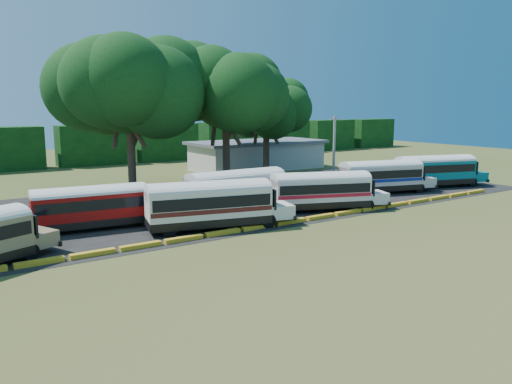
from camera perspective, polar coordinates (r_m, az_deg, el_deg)
ground at (r=36.68m, az=3.08°, el=-4.24°), size 160.00×160.00×0.00m
asphalt_strip at (r=47.06m, az=-4.75°, el=-1.09°), size 64.00×24.00×0.02m
curb at (r=37.43m, az=2.16°, el=-3.71°), size 53.70×0.45×0.30m
terminal_building at (r=70.80m, az=0.15°, el=4.29°), size 19.00×9.00×4.00m
treeline_backdrop at (r=79.57m, az=-18.22°, el=5.11°), size 130.00×4.00×6.00m
bus_red at (r=38.07m, az=-18.08°, el=-1.35°), size 9.99×3.43×3.22m
bus_cream_west at (r=36.29m, az=-5.06°, el=-1.14°), size 11.20×5.16×3.58m
bus_cream_east at (r=42.88m, az=-2.05°, el=0.54°), size 10.66×2.71×3.50m
bus_white_red at (r=43.02m, az=7.66°, el=0.37°), size 10.42×5.89×3.35m
bus_white_blue at (r=52.65m, az=14.24°, el=1.92°), size 10.66×5.26×3.40m
bus_teal at (r=58.48m, az=19.94°, el=2.50°), size 11.06×5.62×3.54m
tree_west at (r=51.39m, az=-14.37°, el=11.62°), size 12.75×12.75×15.47m
tree_center at (r=54.98m, az=-3.49°, el=11.42°), size 11.19×11.19×14.58m
tree_east at (r=62.89m, az=1.19°, el=10.30°), size 9.29×9.29×12.86m
utility_pole at (r=58.32m, az=8.91°, el=4.88°), size 1.60×0.30×7.73m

